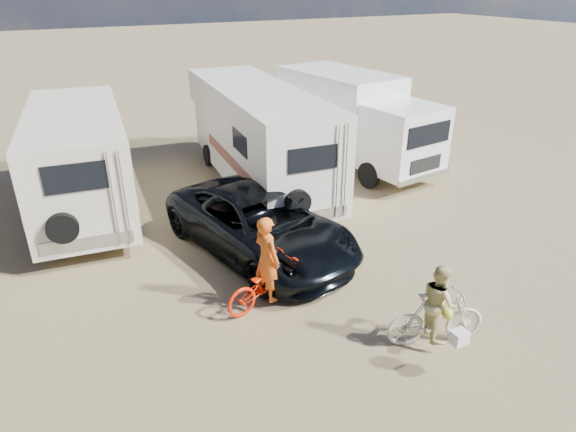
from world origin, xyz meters
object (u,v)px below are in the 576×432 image
rv_main (258,138)px  cooler (292,232)px  bike_parked (418,158)px  dark_suv (260,224)px  bike_man (267,283)px  bike_woman (436,318)px  crate (312,217)px  box_truck (356,121)px  rider_man (267,266)px  rv_left (80,164)px  rider_woman (437,310)px

rv_main → cooler: size_ratio=14.71×
cooler → bike_parked: bearing=-2.4°
dark_suv → bike_parked: size_ratio=3.47×
bike_man → bike_woman: bearing=-150.4°
rv_main → crate: size_ratio=17.13×
cooler → box_truck: bearing=16.4°
bike_parked → rider_man: bearing=156.8°
box_truck → bike_woman: 10.10m
dark_suv → bike_parked: dark_suv is taller
dark_suv → bike_parked: (7.56, 2.89, -0.35)m
rv_main → bike_parked: rv_main is taller
bike_woman → crate: bike_woman is taller
rv_left → bike_man: bearing=-61.3°
rv_main → bike_woman: rv_main is taller
rider_man → rider_woman: (2.24, -2.56, -0.18)m
dark_suv → rv_left: bearing=115.6°
rv_left → dark_suv: 5.73m
box_truck → bike_man: box_truck is taller
rv_main → crate: rv_main is taller
box_truck → rider_man: size_ratio=3.59×
rider_woman → crate: bearing=13.4°
box_truck → rider_woman: (-4.36, -9.05, -0.86)m
rv_left → bike_woman: (4.93, -9.16, -0.92)m
box_truck → dark_suv: 7.31m
rv_main → rider_man: (-2.66, -6.25, -0.66)m
bike_man → rider_man: rider_man is taller
bike_parked → rider_woman: bearing=176.9°
box_truck → rider_man: box_truck is taller
bike_woman → cooler: 4.90m
rider_woman → cooler: size_ratio=2.66×
rv_main → crate: 3.61m
rv_left → crate: 6.70m
rv_left → crate: bearing=-27.4°
rider_man → crate: rider_man is taller
box_truck → rider_woman: size_ratio=4.45×
bike_man → rider_man: 0.40m
bike_woman → bike_parked: bearing=-20.1°
rider_man → bike_parked: (8.36, 5.00, -0.51)m
bike_man → cooler: bike_man is taller
rv_left → rider_woman: rv_left is taller
bike_parked → bike_woman: bearing=176.9°
box_truck → bike_parked: bearing=-47.0°
dark_suv → cooler: (1.00, 0.20, -0.55)m
bike_man → crate: (2.77, 2.93, -0.33)m
bike_woman → rider_woman: bearing=108.9°
rv_main → bike_woman: size_ratio=4.45×
cooler → crate: 1.15m
bike_woman → crate: 5.53m
bike_man → rider_woman: 3.41m
rv_left → dark_suv: bearing=-45.6°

